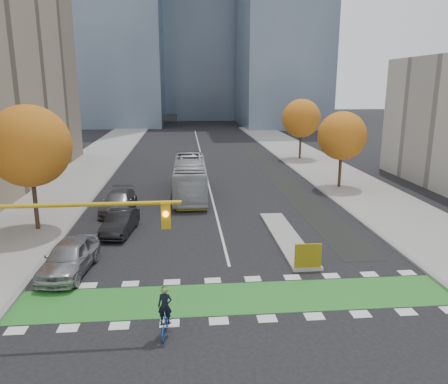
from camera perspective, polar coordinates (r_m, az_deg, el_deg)
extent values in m
plane|color=black|center=(19.04, 2.33, -15.74)|extent=(300.00, 300.00, 0.00)
cube|color=gray|center=(39.23, -21.72, -0.88)|extent=(7.00, 120.00, 0.15)
cube|color=gray|center=(40.74, 17.68, -0.01)|extent=(7.00, 120.00, 0.15)
cube|color=gray|center=(38.37, -16.71, -0.78)|extent=(0.30, 120.00, 0.16)
cube|color=gray|center=(39.52, 13.00, -0.13)|extent=(0.30, 120.00, 0.16)
cube|color=#297B28|center=(20.34, 1.77, -13.65)|extent=(20.00, 3.00, 0.01)
cube|color=silver|center=(57.22, -2.90, 4.43)|extent=(0.15, 70.00, 0.01)
cube|color=black|center=(48.33, 6.53, 2.59)|extent=(2.50, 50.00, 0.01)
cube|color=gray|center=(27.77, 8.14, -5.88)|extent=(1.60, 10.00, 0.16)
cube|color=yellow|center=(23.18, 10.92, -8.18)|extent=(1.40, 0.12, 1.30)
cylinder|color=#332114|center=(30.78, -23.54, -0.01)|extent=(0.28, 0.28, 5.25)
sphere|color=#A86614|center=(30.26, -24.09, 5.51)|extent=(5.20, 5.20, 5.20)
cylinder|color=#332114|center=(41.57, 14.94, 3.55)|extent=(0.28, 0.28, 4.55)
sphere|color=#A86614|center=(41.20, 15.17, 7.10)|extent=(4.40, 4.40, 4.40)
cylinder|color=#332114|center=(56.79, 9.95, 6.66)|extent=(0.28, 0.28, 4.90)
sphere|color=#A86614|center=(56.51, 10.07, 9.47)|extent=(4.80, 4.80, 4.80)
cylinder|color=#BF9914|center=(17.01, -19.52, -1.61)|extent=(8.20, 0.16, 0.16)
cube|color=#BF9914|center=(16.63, -7.60, -3.06)|extent=(0.35, 0.28, 1.00)
sphere|color=orange|center=(16.43, -7.64, -2.91)|extent=(0.22, 0.22, 0.22)
imported|color=navy|center=(17.73, -7.64, -16.64)|extent=(0.76, 1.74, 0.89)
imported|color=black|center=(17.36, -7.72, -14.49)|extent=(0.58, 0.41, 1.51)
sphere|color=#597F2D|center=(17.07, -7.79, -12.64)|extent=(0.26, 0.26, 0.26)
imported|color=#B1B7B9|center=(37.94, -4.47, 1.95)|extent=(2.81, 11.40, 3.17)
imported|color=#9A9A9F|center=(23.81, -19.56, -8.01)|extent=(2.58, 5.22, 1.71)
imported|color=black|center=(29.04, -13.42, -3.88)|extent=(2.16, 4.63, 1.47)
imported|color=#54545A|center=(33.90, -13.61, -1.25)|extent=(2.48, 5.49, 1.56)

